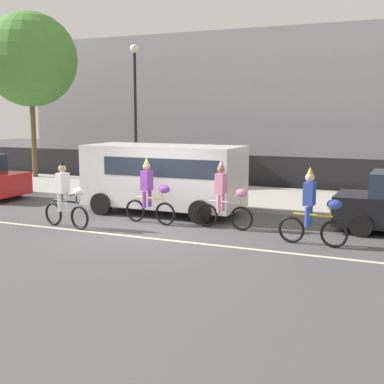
% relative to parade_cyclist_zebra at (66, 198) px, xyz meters
% --- Properties ---
extents(ground_plane, '(80.00, 80.00, 0.00)m').
position_rel_parade_cyclist_zebra_xyz_m(ground_plane, '(2.02, 0.29, -0.84)').
color(ground_plane, '#4C4C4F').
extents(road_centre_line, '(36.00, 0.14, 0.01)m').
position_rel_parade_cyclist_zebra_xyz_m(road_centre_line, '(2.02, -0.21, -0.84)').
color(road_centre_line, beige).
rests_on(road_centre_line, ground).
extents(sidewalk_curb, '(60.00, 5.00, 0.15)m').
position_rel_parade_cyclist_zebra_xyz_m(sidewalk_curb, '(2.02, 6.79, -0.77)').
color(sidewalk_curb, '#ADAAA3').
rests_on(sidewalk_curb, ground).
extents(fence_line, '(40.00, 0.08, 1.40)m').
position_rel_parade_cyclist_zebra_xyz_m(fence_line, '(2.02, 9.69, -0.14)').
color(fence_line, black).
rests_on(fence_line, ground).
extents(building_backdrop, '(28.00, 8.00, 7.39)m').
position_rel_parade_cyclist_zebra_xyz_m(building_backdrop, '(1.23, 18.29, 2.85)').
color(building_backdrop, '#99939E').
rests_on(building_backdrop, ground).
extents(parade_cyclist_zebra, '(1.71, 0.53, 1.92)m').
position_rel_parade_cyclist_zebra_xyz_m(parade_cyclist_zebra, '(0.00, 0.00, 0.00)').
color(parade_cyclist_zebra, black).
rests_on(parade_cyclist_zebra, ground).
extents(parade_cyclist_purple, '(1.72, 0.50, 1.92)m').
position_rel_parade_cyclist_zebra_xyz_m(parade_cyclist_purple, '(1.88, 1.44, 0.00)').
color(parade_cyclist_purple, black).
rests_on(parade_cyclist_purple, ground).
extents(parade_cyclist_pink, '(1.72, 0.50, 1.92)m').
position_rel_parade_cyclist_zebra_xyz_m(parade_cyclist_pink, '(4.10, 1.66, 0.00)').
color(parade_cyclist_pink, black).
rests_on(parade_cyclist_pink, ground).
extents(parade_cyclist_cobalt, '(1.72, 0.50, 1.92)m').
position_rel_parade_cyclist_zebra_xyz_m(parade_cyclist_cobalt, '(6.72, 0.76, 0.00)').
color(parade_cyclist_cobalt, black).
rests_on(parade_cyclist_cobalt, ground).
extents(parked_van_white, '(5.00, 2.22, 2.18)m').
position_rel_parade_cyclist_zebra_xyz_m(parked_van_white, '(1.61, 2.99, 0.44)').
color(parked_van_white, white).
rests_on(parked_van_white, ground).
extents(street_lamp_post, '(0.36, 0.36, 5.86)m').
position_rel_parade_cyclist_zebra_xyz_m(street_lamp_post, '(-2.25, 7.85, 3.15)').
color(street_lamp_post, black).
rests_on(street_lamp_post, sidewalk_curb).
extents(street_tree_near_lamp, '(4.36, 4.36, 7.67)m').
position_rel_parade_cyclist_zebra_xyz_m(street_tree_near_lamp, '(-8.04, 8.23, 4.79)').
color(street_tree_near_lamp, brown).
rests_on(street_tree_near_lamp, sidewalk_curb).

